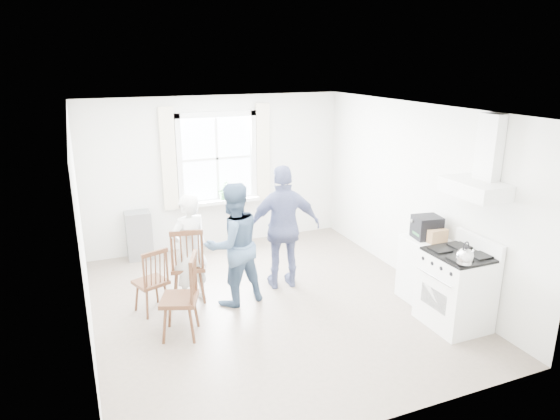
# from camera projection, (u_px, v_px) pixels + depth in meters

# --- Properties ---
(room_shell) EXTENTS (4.62, 5.12, 2.64)m
(room_shell) POSITION_uv_depth(u_px,v_px,m) (270.00, 212.00, 6.35)
(room_shell) COLOR gray
(room_shell) RESTS_ON ground
(window_assembly) EXTENTS (1.88, 0.24, 1.70)m
(window_assembly) POSITION_uv_depth(u_px,v_px,m) (218.00, 164.00, 8.47)
(window_assembly) COLOR white
(window_assembly) RESTS_ON room_shell
(range_hood) EXTENTS (0.45, 0.76, 0.94)m
(range_hood) POSITION_uv_depth(u_px,v_px,m) (480.00, 174.00, 5.74)
(range_hood) COLOR white
(range_hood) RESTS_ON room_shell
(shelf_unit) EXTENTS (0.40, 0.30, 0.80)m
(shelf_unit) POSITION_uv_depth(u_px,v_px,m) (139.00, 235.00, 8.17)
(shelf_unit) COLOR gray
(shelf_unit) RESTS_ON ground
(gas_stove) EXTENTS (0.68, 0.76, 1.12)m
(gas_stove) POSITION_uv_depth(u_px,v_px,m) (456.00, 289.00, 6.10)
(gas_stove) COLOR white
(gas_stove) RESTS_ON ground
(kettle) EXTENTS (0.19, 0.19, 0.28)m
(kettle) POSITION_uv_depth(u_px,v_px,m) (465.00, 257.00, 5.61)
(kettle) COLOR silver
(kettle) RESTS_ON gas_stove
(low_cabinet) EXTENTS (0.50, 0.55, 0.90)m
(low_cabinet) POSITION_uv_depth(u_px,v_px,m) (424.00, 269.00, 6.75)
(low_cabinet) COLOR white
(low_cabinet) RESTS_ON ground
(stereo_stack) EXTENTS (0.38, 0.35, 0.30)m
(stereo_stack) POSITION_uv_depth(u_px,v_px,m) (427.00, 227.00, 6.57)
(stereo_stack) COLOR black
(stereo_stack) RESTS_ON low_cabinet
(cardboard_box) EXTENTS (0.27, 0.20, 0.17)m
(cardboard_box) POSITION_uv_depth(u_px,v_px,m) (435.00, 235.00, 6.47)
(cardboard_box) COLOR #AD8253
(cardboard_box) RESTS_ON low_cabinet
(windsor_chair_a) EXTENTS (0.48, 0.48, 0.90)m
(windsor_chair_a) POSITION_uv_depth(u_px,v_px,m) (154.00, 275.00, 6.34)
(windsor_chair_a) COLOR #412415
(windsor_chair_a) RESTS_ON ground
(windsor_chair_b) EXTENTS (0.53, 0.52, 1.07)m
(windsor_chair_b) POSITION_uv_depth(u_px,v_px,m) (187.00, 258.00, 6.60)
(windsor_chair_b) COLOR #412415
(windsor_chair_b) RESTS_ON ground
(windsor_chair_c) EXTENTS (0.55, 0.56, 1.03)m
(windsor_chair_c) POSITION_uv_depth(u_px,v_px,m) (188.00, 287.00, 5.81)
(windsor_chair_c) COLOR #412415
(windsor_chair_c) RESTS_ON ground
(person_left) EXTENTS (0.70, 0.70, 1.51)m
(person_left) POSITION_uv_depth(u_px,v_px,m) (189.00, 249.00, 6.63)
(person_left) COLOR white
(person_left) RESTS_ON ground
(person_mid) EXTENTS (0.96, 0.96, 1.67)m
(person_mid) POSITION_uv_depth(u_px,v_px,m) (233.00, 244.00, 6.57)
(person_mid) COLOR #405877
(person_mid) RESTS_ON ground
(person_right) EXTENTS (1.19, 1.19, 1.79)m
(person_right) POSITION_uv_depth(u_px,v_px,m) (284.00, 228.00, 7.03)
(person_right) COLOR navy
(person_right) RESTS_ON ground
(potted_plant) EXTENTS (0.22, 0.22, 0.34)m
(potted_plant) POSITION_uv_depth(u_px,v_px,m) (224.00, 190.00, 8.55)
(potted_plant) COLOR #2F6B33
(potted_plant) RESTS_ON window_assembly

